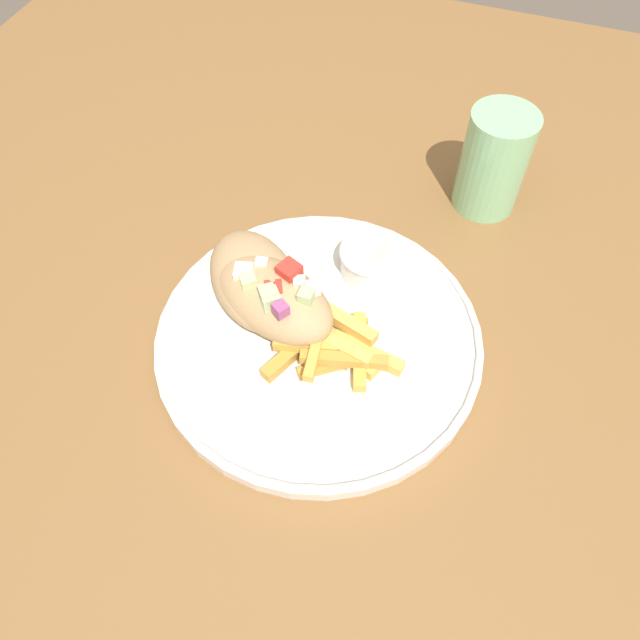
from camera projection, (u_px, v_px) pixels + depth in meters
ground_plane at (336, 557)px, 1.19m from camera, size 10.00×10.00×0.00m
table at (349, 389)px, 0.64m from camera, size 1.31×1.31×0.73m
plate at (320, 335)px, 0.59m from camera, size 0.31×0.31×0.02m
pita_sandwich_near at (274, 298)px, 0.57m from camera, size 0.15×0.11×0.07m
pita_sandwich_far at (255, 280)px, 0.59m from camera, size 0.14×0.15×0.06m
fries_pile at (336, 345)px, 0.56m from camera, size 0.12×0.10×0.03m
sauce_ramekin at (371, 259)px, 0.61m from camera, size 0.06×0.06×0.03m
water_glass at (493, 166)px, 0.66m from camera, size 0.07×0.07×0.11m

